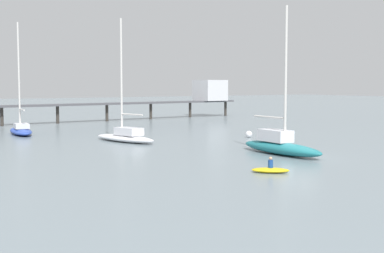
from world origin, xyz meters
The scene contains 7 objects.
ground_plane centered at (0.00, 0.00, 0.00)m, with size 400.00×400.00×0.00m, color gray.
pier centered at (16.68, 51.44, 4.21)m, with size 63.35×7.81×7.03m.
sailboat_white centered at (-7.18, 19.89, 0.74)m, with size 4.51×9.43×13.35m.
sailboat_blue centered at (-14.39, 34.63, 0.74)m, with size 3.44×8.98×13.90m.
sailboat_teal centered at (-0.14, 2.99, 0.89)m, with size 2.60×10.04×13.08m.
dinghy_yellow centered at (-7.53, -4.11, 0.21)m, with size 2.80×2.65×1.14m.
mooring_buoy_far centered at (6.89, 15.98, 0.40)m, with size 0.80×0.80×0.80m, color silver.
Camera 1 is at (-32.63, -32.39, 6.28)m, focal length 49.85 mm.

